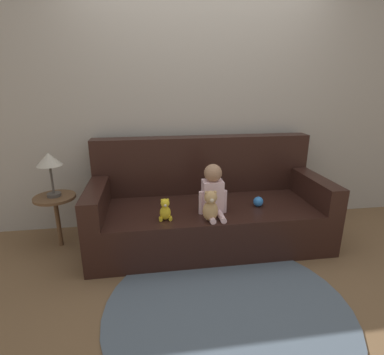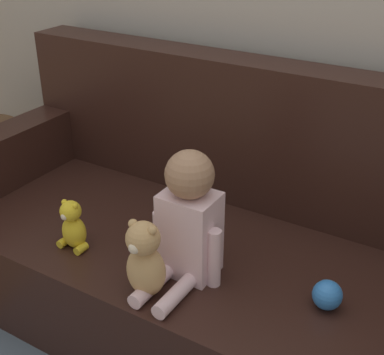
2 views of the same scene
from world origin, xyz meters
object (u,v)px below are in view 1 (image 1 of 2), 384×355
Objects in this scene: couch at (208,208)px; person_baby at (213,191)px; teddy_bear_brown at (210,206)px; plush_toy_side at (165,210)px; toy_ball at (258,202)px; side_table at (52,179)px.

couch is 0.38m from person_baby.
teddy_bear_brown is (-0.07, -0.43, 0.21)m from couch.
plush_toy_side is 0.88m from toy_ball.
person_baby is 2.32× the size of plush_toy_side.
toy_ball is 0.10× the size of side_table.
couch is 0.58m from plush_toy_side.
plush_toy_side is at bearing -168.50° from person_baby.
toy_ball is (0.45, 0.07, -0.15)m from person_baby.
couch is at bearing 81.35° from teddy_bear_brown.
couch is at bearing 155.91° from toy_ball.
couch is 5.01× the size of person_baby.
toy_ball is 1.88m from side_table.
couch is 11.63× the size of plush_toy_side.
person_baby is 4.76× the size of toy_ball.
plush_toy_side is (-0.43, -0.35, 0.16)m from couch.
person_baby is 1.65× the size of teddy_bear_brown.
side_table is at bearing 166.68° from person_baby.
person_baby is (-0.01, -0.27, 0.27)m from couch.
person_baby is at bearing -92.51° from couch.
plush_toy_side is (-0.42, -0.09, -0.11)m from person_baby.
teddy_bear_brown is 2.89× the size of toy_ball.
side_table is at bearing 157.00° from plush_toy_side.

